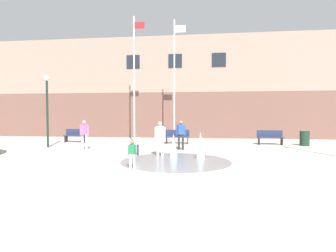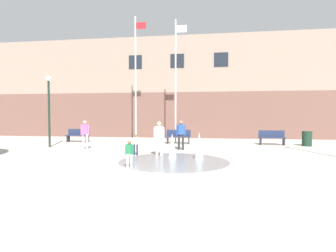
{
  "view_description": "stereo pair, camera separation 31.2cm",
  "coord_description": "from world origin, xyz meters",
  "px_view_note": "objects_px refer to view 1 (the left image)",
  "views": [
    {
      "loc": [
        1.93,
        -6.91,
        1.88
      ],
      "look_at": [
        0.3,
        6.95,
        1.3
      ],
      "focal_mm": 28.0,
      "sensor_mm": 36.0,
      "label": 1
    },
    {
      "loc": [
        2.24,
        -6.87,
        1.88
      ],
      "look_at": [
        0.3,
        6.95,
        1.3
      ],
      "focal_mm": 28.0,
      "sensor_mm": 36.0,
      "label": 2
    }
  ],
  "objects_px": {
    "child_running": "(136,143)",
    "flagpole_right": "(175,78)",
    "park_bench_near_trashcan": "(270,137)",
    "flagpole_left": "(134,76)",
    "park_bench_under_left_flagpole": "(177,136)",
    "trash_can": "(305,138)",
    "teen_by_trashcan": "(84,133)",
    "lamp_post_left_lane": "(47,101)",
    "park_bench_left_of_flagpoles": "(76,135)",
    "child_with_pink_shirt": "(132,152)",
    "adult_in_red": "(181,133)",
    "adult_near_bench": "(160,136)"
  },
  "relations": [
    {
      "from": "park_bench_near_trashcan",
      "to": "trash_can",
      "type": "xyz_separation_m",
      "value": [
        1.95,
        -0.36,
        -0.03
      ]
    },
    {
      "from": "park_bench_left_of_flagpoles",
      "to": "child_running",
      "type": "distance_m",
      "value": 7.74
    },
    {
      "from": "child_running",
      "to": "child_with_pink_shirt",
      "type": "bearing_deg",
      "value": 63.29
    },
    {
      "from": "park_bench_left_of_flagpoles",
      "to": "park_bench_near_trashcan",
      "type": "height_order",
      "value": "same"
    },
    {
      "from": "adult_in_red",
      "to": "child_with_pink_shirt",
      "type": "bearing_deg",
      "value": 56.63
    },
    {
      "from": "park_bench_near_trashcan",
      "to": "adult_near_bench",
      "type": "height_order",
      "value": "adult_near_bench"
    },
    {
      "from": "park_bench_under_left_flagpole",
      "to": "park_bench_near_trashcan",
      "type": "distance_m",
      "value": 5.93
    },
    {
      "from": "adult_in_red",
      "to": "child_running",
      "type": "bearing_deg",
      "value": 30.05
    },
    {
      "from": "child_with_pink_shirt",
      "to": "child_running",
      "type": "bearing_deg",
      "value": 120.19
    },
    {
      "from": "child_running",
      "to": "flagpole_left",
      "type": "bearing_deg",
      "value": -112.9
    },
    {
      "from": "teen_by_trashcan",
      "to": "trash_can",
      "type": "relative_size",
      "value": 1.77
    },
    {
      "from": "child_with_pink_shirt",
      "to": "lamp_post_left_lane",
      "type": "xyz_separation_m",
      "value": [
        -6.43,
        5.35,
        2.12
      ]
    },
    {
      "from": "child_running",
      "to": "flagpole_right",
      "type": "bearing_deg",
      "value": -139.83
    },
    {
      "from": "child_with_pink_shirt",
      "to": "park_bench_under_left_flagpole",
      "type": "bearing_deg",
      "value": 103.04
    },
    {
      "from": "park_bench_under_left_flagpole",
      "to": "trash_can",
      "type": "height_order",
      "value": "park_bench_under_left_flagpole"
    },
    {
      "from": "adult_near_bench",
      "to": "flagpole_right",
      "type": "height_order",
      "value": "flagpole_right"
    },
    {
      "from": "child_running",
      "to": "teen_by_trashcan",
      "type": "height_order",
      "value": "teen_by_trashcan"
    },
    {
      "from": "park_bench_under_left_flagpole",
      "to": "child_running",
      "type": "distance_m",
      "value": 5.44
    },
    {
      "from": "child_with_pink_shirt",
      "to": "teen_by_trashcan",
      "type": "xyz_separation_m",
      "value": [
        -3.86,
        4.61,
        0.35
      ]
    },
    {
      "from": "park_bench_near_trashcan",
      "to": "flagpole_left",
      "type": "bearing_deg",
      "value": 177.26
    },
    {
      "from": "child_running",
      "to": "teen_by_trashcan",
      "type": "bearing_deg",
      "value": -63.9
    },
    {
      "from": "park_bench_near_trashcan",
      "to": "flagpole_left",
      "type": "distance_m",
      "value": 9.83
    },
    {
      "from": "park_bench_left_of_flagpoles",
      "to": "park_bench_under_left_flagpole",
      "type": "distance_m",
      "value": 7.07
    },
    {
      "from": "adult_in_red",
      "to": "trash_can",
      "type": "height_order",
      "value": "adult_in_red"
    },
    {
      "from": "park_bench_under_left_flagpole",
      "to": "trash_can",
      "type": "bearing_deg",
      "value": -1.68
    },
    {
      "from": "park_bench_under_left_flagpole",
      "to": "adult_in_red",
      "type": "xyz_separation_m",
      "value": [
        0.45,
        -3.04,
        0.45
      ]
    },
    {
      "from": "lamp_post_left_lane",
      "to": "teen_by_trashcan",
      "type": "bearing_deg",
      "value": -16.09
    },
    {
      "from": "park_bench_under_left_flagpole",
      "to": "trash_can",
      "type": "distance_m",
      "value": 7.89
    },
    {
      "from": "lamp_post_left_lane",
      "to": "flagpole_right",
      "type": "bearing_deg",
      "value": 25.75
    },
    {
      "from": "park_bench_near_trashcan",
      "to": "adult_near_bench",
      "type": "xyz_separation_m",
      "value": [
        -6.29,
        -5.42,
        0.45
      ]
    },
    {
      "from": "park_bench_left_of_flagpoles",
      "to": "child_with_pink_shirt",
      "type": "relative_size",
      "value": 1.62
    },
    {
      "from": "park_bench_left_of_flagpoles",
      "to": "trash_can",
      "type": "distance_m",
      "value": 14.96
    },
    {
      "from": "child_with_pink_shirt",
      "to": "lamp_post_left_lane",
      "type": "bearing_deg",
      "value": 159.55
    },
    {
      "from": "flagpole_left",
      "to": "lamp_post_left_lane",
      "type": "xyz_separation_m",
      "value": [
        -4.34,
        -3.43,
        -1.85
      ]
    },
    {
      "from": "trash_can",
      "to": "park_bench_near_trashcan",
      "type": "bearing_deg",
      "value": 169.52
    },
    {
      "from": "child_with_pink_shirt",
      "to": "lamp_post_left_lane",
      "type": "relative_size",
      "value": 0.24
    },
    {
      "from": "park_bench_near_trashcan",
      "to": "adult_in_red",
      "type": "relative_size",
      "value": 1.01
    },
    {
      "from": "adult_near_bench",
      "to": "flagpole_left",
      "type": "distance_m",
      "value": 7.36
    },
    {
      "from": "child_running",
      "to": "adult_in_red",
      "type": "bearing_deg",
      "value": -168.82
    },
    {
      "from": "park_bench_left_of_flagpoles",
      "to": "adult_in_red",
      "type": "xyz_separation_m",
      "value": [
        7.52,
        -3.15,
        0.45
      ]
    },
    {
      "from": "adult_near_bench",
      "to": "flagpole_right",
      "type": "distance_m",
      "value": 6.79
    },
    {
      "from": "adult_near_bench",
      "to": "lamp_post_left_lane",
      "type": "relative_size",
      "value": 0.38
    },
    {
      "from": "teen_by_trashcan",
      "to": "trash_can",
      "type": "bearing_deg",
      "value": -49.79
    },
    {
      "from": "flagpole_left",
      "to": "lamp_post_left_lane",
      "type": "height_order",
      "value": "flagpole_left"
    },
    {
      "from": "teen_by_trashcan",
      "to": "lamp_post_left_lane",
      "type": "bearing_deg",
      "value": 99.15
    },
    {
      "from": "park_bench_near_trashcan",
      "to": "teen_by_trashcan",
      "type": "height_order",
      "value": "teen_by_trashcan"
    },
    {
      "from": "park_bench_near_trashcan",
      "to": "child_with_pink_shirt",
      "type": "bearing_deg",
      "value": -129.31
    },
    {
      "from": "park_bench_near_trashcan",
      "to": "child_running",
      "type": "xyz_separation_m",
      "value": [
        -7.41,
        -5.37,
        0.1
      ]
    },
    {
      "from": "adult_near_bench",
      "to": "teen_by_trashcan",
      "type": "relative_size",
      "value": 1.0
    },
    {
      "from": "teen_by_trashcan",
      "to": "flagpole_left",
      "type": "distance_m",
      "value": 5.8
    }
  ]
}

